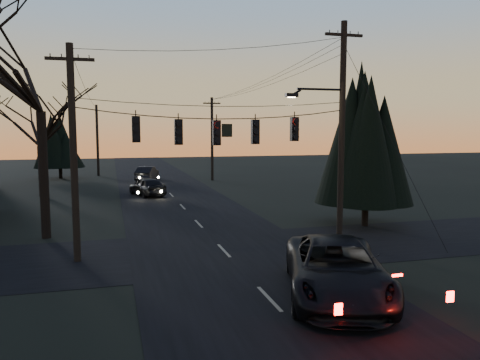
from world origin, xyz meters
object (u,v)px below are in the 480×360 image
object	(u,v)px
utility_pole_far_r	(212,180)
suv_near	(336,270)
utility_pole_far_l	(99,176)
bare_tree_left	(38,59)
evergreen_right	(367,142)
sedan_oncoming_b	(147,174)
utility_pole_left	(78,261)
sedan_oncoming_a	(147,187)
utility_pole_right	(339,243)

from	to	relation	value
utility_pole_far_r	suv_near	distance (m)	34.54
utility_pole_far_l	bare_tree_left	distance (m)	32.50
evergreen_right	sedan_oncoming_b	bearing A→B (deg)	110.38
utility_pole_left	bare_tree_left	xyz separation A→B (m)	(-1.72, 4.68, 8.51)
evergreen_right	sedan_oncoming_a	bearing A→B (deg)	124.92
utility_pole_far_r	sedan_oncoming_b	bearing A→B (deg)	169.67
utility_pole_left	bare_tree_left	distance (m)	9.87
evergreen_right	utility_pole_left	bearing A→B (deg)	-168.04
utility_pole_far_l	evergreen_right	distance (m)	36.30
utility_pole_far_r	bare_tree_left	bearing A→B (deg)	-119.56
utility_pole_left	utility_pole_far_l	bearing A→B (deg)	90.00
utility_pole_left	sedan_oncoming_a	xyz separation A→B (m)	(4.12, 18.17, 0.74)
utility_pole_right	suv_near	distance (m)	7.27
sedan_oncoming_a	evergreen_right	bearing A→B (deg)	106.69
sedan_oncoming_b	evergreen_right	bearing A→B (deg)	127.94
utility_pole_far_l	bare_tree_left	world-z (taller)	bare_tree_left
suv_near	sedan_oncoming_a	distance (m)	24.85
utility_pole_far_r	sedan_oncoming_a	xyz separation A→B (m)	(-7.38, -9.83, 0.74)
utility_pole_far_l	evergreen_right	xyz separation A→B (m)	(14.64, -32.90, 4.58)
evergreen_right	suv_near	world-z (taller)	evergreen_right
bare_tree_left	sedan_oncoming_b	bearing A→B (deg)	74.78
utility_pole_right	utility_pole_far_r	size ratio (longest dim) A/B	1.18
utility_pole_far_l	suv_near	bearing A→B (deg)	-79.20
utility_pole_right	sedan_oncoming_a	xyz separation A→B (m)	(-7.38, 18.17, 0.74)
evergreen_right	sedan_oncoming_b	distance (m)	28.10
utility_pole_far_r	bare_tree_left	world-z (taller)	bare_tree_left
bare_tree_left	utility_pole_far_l	bearing A→B (deg)	86.85
utility_pole_right	utility_pole_left	bearing A→B (deg)	180.00
utility_pole_far_r	sedan_oncoming_b	world-z (taller)	utility_pole_far_r
utility_pole_far_r	evergreen_right	xyz separation A→B (m)	(3.14, -24.90, 4.58)
utility_pole_left	utility_pole_far_r	bearing A→B (deg)	67.67
bare_tree_left	suv_near	size ratio (longest dim) A/B	1.92
evergreen_right	suv_near	size ratio (longest dim) A/B	1.26
sedan_oncoming_a	utility_pole_right	bearing A→B (deg)	93.88
bare_tree_left	sedan_oncoming_a	bearing A→B (deg)	66.57
utility_pole_far_r	sedan_oncoming_b	distance (m)	6.70
sedan_oncoming_a	utility_pole_far_r	bearing A→B (deg)	-145.11
evergreen_right	utility_pole_far_r	bearing A→B (deg)	97.19
utility_pole_right	utility_pole_far_r	world-z (taller)	utility_pole_right
utility_pole_far_l	sedan_oncoming_a	bearing A→B (deg)	-76.98
utility_pole_far_l	sedan_oncoming_b	xyz separation A→B (m)	(4.95, -6.81, 0.74)
utility_pole_right	bare_tree_left	size ratio (longest dim) A/B	0.82
evergreen_right	utility_pole_right	bearing A→B (deg)	-135.37
utility_pole_left	suv_near	distance (m)	10.32
utility_pole_far_l	sedan_oncoming_b	size ratio (longest dim) A/B	1.79
utility_pole_far_l	utility_pole_far_r	bearing A→B (deg)	-34.82
utility_pole_far_r	utility_pole_far_l	size ratio (longest dim) A/B	1.06
sedan_oncoming_a	sedan_oncoming_b	xyz separation A→B (m)	(0.82, 11.02, -0.00)
evergreen_right	sedan_oncoming_a	xyz separation A→B (m)	(-10.52, 15.07, -3.84)
utility_pole_far_r	utility_pole_far_l	world-z (taller)	utility_pole_far_r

